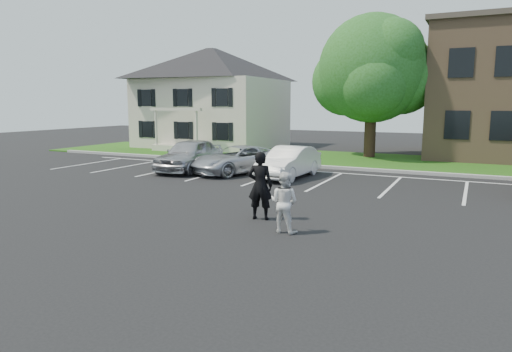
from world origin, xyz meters
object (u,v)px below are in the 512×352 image
(man_black_suit, at_px, (260,186))
(man_white_shirt, at_px, (284,202))
(car_silver_west, at_px, (190,155))
(car_white_sedan, at_px, (289,162))
(car_silver_minivan, at_px, (237,160))
(house, at_px, (212,98))
(tree, at_px, (374,71))

(man_black_suit, height_order, man_white_shirt, man_black_suit)
(car_silver_west, relative_size, car_white_sedan, 1.10)
(car_silver_minivan, height_order, car_white_sedan, car_white_sedan)
(house, distance_m, tree, 13.14)
(man_black_suit, height_order, car_silver_west, man_black_suit)
(car_silver_west, bearing_deg, car_white_sedan, -3.31)
(man_black_suit, bearing_deg, car_white_sedan, -86.56)
(house, height_order, car_silver_west, house)
(tree, distance_m, man_white_shirt, 18.71)
(car_silver_west, bearing_deg, house, 110.91)
(tree, bearing_deg, house, 171.02)
(car_white_sedan, bearing_deg, car_silver_west, -175.10)
(house, xyz_separation_m, car_silver_minivan, (8.36, -11.48, -3.16))
(man_black_suit, bearing_deg, car_silver_minivan, -69.73)
(car_silver_west, distance_m, car_white_sedan, 5.35)
(tree, bearing_deg, car_silver_minivan, -115.62)
(house, relative_size, car_white_sedan, 2.38)
(tree, xyz_separation_m, car_silver_west, (-7.11, -9.74, -4.54))
(tree, xyz_separation_m, man_black_suit, (0.34, -17.12, -4.34))
(tree, height_order, man_white_shirt, tree)
(car_white_sedan, bearing_deg, car_silver_minivan, -179.47)
(car_white_sedan, bearing_deg, man_black_suit, -71.51)
(car_silver_west, xyz_separation_m, car_white_sedan, (5.35, 0.18, -0.10))
(man_black_suit, bearing_deg, tree, -100.95)
(tree, height_order, car_silver_minivan, tree)
(house, xyz_separation_m, man_black_suit, (13.23, -19.16, -2.82))
(car_white_sedan, bearing_deg, man_white_shirt, -66.13)
(man_white_shirt, xyz_separation_m, car_silver_minivan, (-6.02, 8.65, -0.14))
(man_white_shirt, xyz_separation_m, car_silver_west, (-8.60, 8.35, 0.00))
(man_white_shirt, relative_size, car_silver_west, 0.34)
(house, relative_size, car_silver_west, 2.16)
(tree, bearing_deg, man_white_shirt, -85.29)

